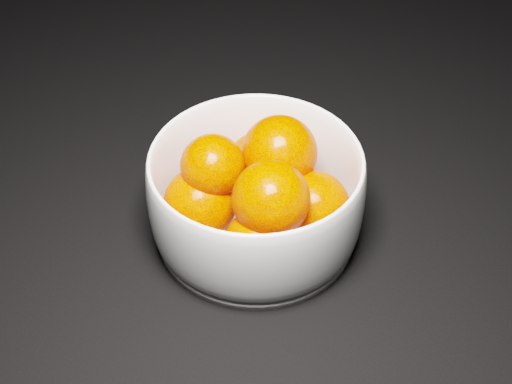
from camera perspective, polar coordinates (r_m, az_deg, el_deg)
The scene contains 2 objects.
bowl at distance 0.63m, azimuth 0.00°, elevation -0.31°, with size 0.19×0.19×0.09m.
orange_pile at distance 0.62m, azimuth 0.19°, elevation 0.22°, with size 0.15×0.14×0.10m.
Camera 1 is at (0.00, -0.13, 0.48)m, focal length 50.00 mm.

